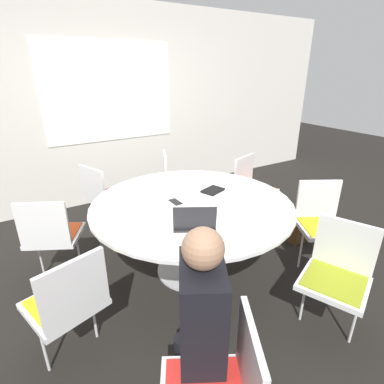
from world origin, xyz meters
The scene contains 16 objects.
ground_plane centered at (0.00, 0.00, 0.00)m, with size 16.00×16.00×0.00m, color black.
wall_back centered at (0.00, 2.18, 1.35)m, with size 8.00×0.07×2.70m.
conference_table centered at (0.00, 0.00, 0.62)m, with size 1.82×1.82×0.74m.
chair_1 centered at (0.54, -1.14, 0.52)m, with size 0.56×0.57×0.86m.
chair_2 centered at (1.13, -0.55, 0.52)m, with size 0.59×0.58×0.86m.
chair_3 centered at (1.17, 0.48, 0.52)m, with size 0.55×0.54×0.86m.
chair_4 centered at (0.45, 1.17, 0.52)m, with size 0.56×0.57×0.86m.
chair_5 centered at (-0.49, 1.16, 0.52)m, with size 0.55×0.56×0.86m.
chair_6 centered at (-1.14, 0.52, 0.52)m, with size 0.58×0.58×0.86m.
chair_7 centered at (-1.18, -0.43, 0.52)m, with size 0.54×0.53×0.86m.
person_0 centered at (-0.66, -1.14, 0.71)m, with size 0.37×0.42×1.21m.
laptop centered at (-0.23, -0.42, 0.80)m, with size 0.39×0.35×0.21m.
spiral_notebook centered at (0.31, 0.11, 0.75)m, with size 0.25×0.21×0.02m.
coffee_cup centered at (0.15, 0.29, 0.78)m, with size 0.08×0.08×0.08m.
cell_phone centered at (-0.13, 0.08, 0.75)m, with size 0.08×0.14×0.01m.
handbag centered at (1.40, -0.17, 0.14)m, with size 0.36×0.16×0.28m.
Camera 1 is at (-1.28, -2.11, 1.87)m, focal length 28.00 mm.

